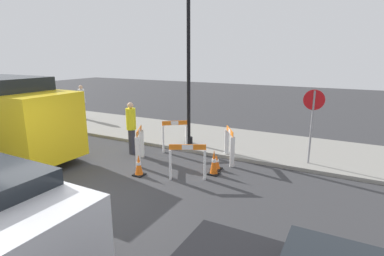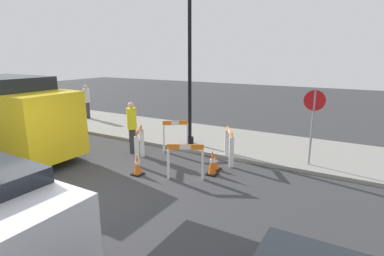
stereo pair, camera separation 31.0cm
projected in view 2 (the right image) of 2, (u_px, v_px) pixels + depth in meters
The scene contains 14 objects.
ground_plane at pixel (72, 202), 6.98m from camera, with size 60.00×60.00×0.00m, color #38383A.
sidewalk_slab at pixel (201, 137), 12.31m from camera, with size 18.00×3.70×0.11m.
streetlamp_post at pixel (190, 39), 10.33m from camera, with size 0.44×0.44×5.92m.
stop_sign at pixel (313, 115), 8.70m from camera, with size 0.60×0.09×2.25m.
barricade_0 at pixel (139, 143), 9.50m from camera, with size 0.59×0.90×1.10m.
barricade_1 at pixel (185, 160), 8.12m from camera, with size 0.95×0.58×1.00m.
barricade_2 at pixel (229, 144), 9.42m from camera, with size 0.63×0.88×1.09m.
barricade_3 at pixel (175, 135), 10.47m from camera, with size 0.77×0.64×1.12m.
traffic_cone_0 at pixel (212, 163), 8.48m from camera, with size 0.30×0.30×0.73m.
traffic_cone_1 at pixel (215, 163), 8.88m from camera, with size 0.30×0.30×0.47m.
traffic_cone_2 at pixel (137, 165), 8.49m from camera, with size 0.30×0.30×0.61m.
person_worker at pixel (132, 126), 10.22m from camera, with size 0.35×0.35×1.80m.
person_pedestrian at pixel (87, 100), 15.47m from camera, with size 0.44×0.44×1.74m.
work_van at pixel (9, 115), 9.71m from camera, with size 5.09×2.13×2.68m.
Camera 2 is at (5.62, -4.12, 3.32)m, focal length 28.00 mm.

